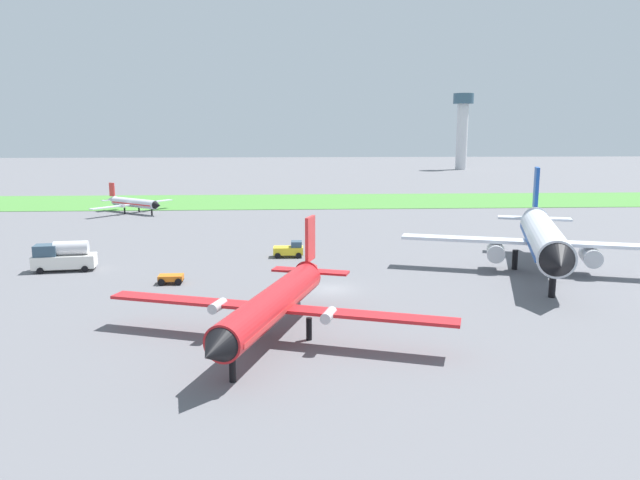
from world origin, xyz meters
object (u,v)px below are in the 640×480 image
Objects in this scene: control_tower at (462,124)px; pushback_tug_near_gate at (290,250)px; airplane_foreground_turboprop at (275,302)px; baggage_cart_midfield at (171,278)px; airplane_midfield_jet at (543,238)px; fuel_truck_by_runway at (63,257)px; airplane_taxiing_turboprop at (133,203)px.

pushback_tug_near_gate is at bearing -112.79° from control_tower.
airplane_foreground_turboprop is 20.37m from baggage_cart_midfield.
control_tower is at bearing -115.97° from baggage_cart_midfield.
airplane_midfield_jet is (28.42, 19.61, 0.96)m from airplane_foreground_turboprop.
control_tower is at bearing 68.51° from pushback_tug_near_gate.
airplane_foreground_turboprop reaches higher than fuel_truck_by_runway.
airplane_taxiing_turboprop is 2.19× the size of fuel_truck_by_runway.
baggage_cart_midfield is at bearing -129.10° from airplane_foreground_turboprop.
airplane_foreground_turboprop is 33.38m from fuel_truck_by_runway.
fuel_truck_by_runway is (-23.60, 23.57, -1.31)m from airplane_foreground_turboprop.
airplane_taxiing_turboprop is at bearing -128.41° from control_tower.
fuel_truck_by_runway is at bearing -46.46° from airplane_taxiing_turboprop.
baggage_cart_midfield is (-10.76, 17.13, -2.33)m from airplane_foreground_turboprop.
pushback_tug_near_gate reaches higher than baggage_cart_midfield.
pushback_tug_near_gate is (29.00, -41.33, -1.06)m from airplane_taxiing_turboprop.
airplane_foreground_turboprop reaches higher than airplane_taxiing_turboprop.
baggage_cart_midfield is (16.98, -53.64, -1.40)m from airplane_taxiing_turboprop.
airplane_midfield_jet reaches higher than airplane_foreground_turboprop.
control_tower is at bearing -126.13° from fuel_truck_by_runway.
baggage_cart_midfield is at bearing -114.64° from control_tower.
airplane_foreground_turboprop reaches higher than pushback_tug_near_gate.
airplane_foreground_turboprop reaches higher than baggage_cart_midfield.
fuel_truck_by_runway is at bearing -165.40° from pushback_tug_near_gate.
airplane_foreground_turboprop is at bearing 120.80° from baggage_cart_midfield.
airplane_foreground_turboprop is 0.86× the size of control_tower.
airplane_foreground_turboprop is 3.78× the size of fuel_truck_by_runway.
airplane_midfield_jet reaches higher than fuel_truck_by_runway.
control_tower is at bearing 90.10° from airplane_taxiing_turboprop.
control_tower is at bearing -175.50° from airplane_midfield_jet.
pushback_tug_near_gate is 1.50× the size of baggage_cart_midfield.
airplane_midfield_jet reaches higher than airplane_taxiing_turboprop.
pushback_tug_near_gate is 180.50m from control_tower.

